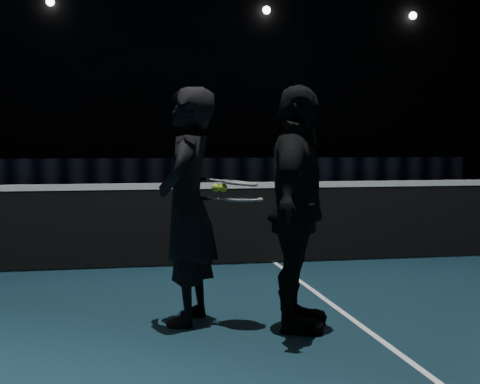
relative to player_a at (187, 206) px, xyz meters
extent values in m
plane|color=#0C212E|center=(1.28, 2.41, -0.91)|extent=(36.00, 36.00, 0.00)
plane|color=black|center=(1.28, 20.41, 4.09)|extent=(30.00, 0.00, 30.00)
cube|color=black|center=(1.28, 2.41, -0.46)|extent=(12.80, 0.02, 0.86)
cube|color=white|center=(1.28, 2.41, 0.00)|extent=(12.80, 0.03, 0.07)
cube|color=black|center=(1.28, 17.91, -0.46)|extent=(22.00, 0.15, 0.90)
imported|color=black|center=(0.00, 0.00, 0.00)|extent=(0.64, 0.78, 1.83)
imported|color=black|center=(0.78, -0.35, 0.00)|extent=(0.82, 1.16, 1.83)
camera|label=1|loc=(-0.56, -5.11, 0.48)|focal=50.00mm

